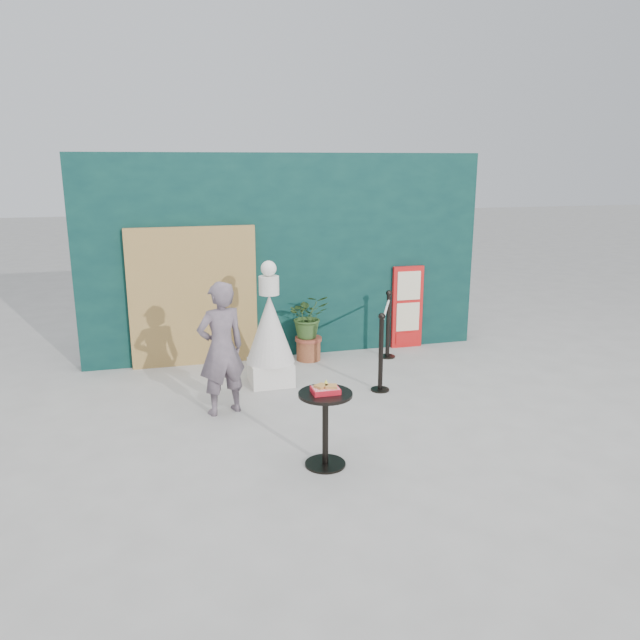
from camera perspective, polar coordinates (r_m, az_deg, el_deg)
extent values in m
plane|color=#ADAAA5|center=(6.85, 2.66, -10.56)|extent=(60.00, 60.00, 0.00)
cube|color=#092A29|center=(9.37, -3.12, 5.83)|extent=(6.00, 0.30, 3.00)
cube|color=tan|center=(9.07, -11.49, 2.06)|extent=(1.80, 0.08, 2.00)
imported|color=slate|center=(7.27, -9.02, -2.60)|extent=(0.66, 0.54, 1.58)
cube|color=red|center=(9.91, 7.98, 1.18)|extent=(0.50, 0.06, 1.30)
cube|color=beige|center=(9.81, 8.13, 3.13)|extent=(0.38, 0.02, 0.45)
cube|color=beige|center=(9.92, 8.03, 0.29)|extent=(0.38, 0.02, 0.45)
cube|color=red|center=(10.01, 7.96, -1.65)|extent=(0.38, 0.02, 0.18)
cube|color=white|center=(8.36, -4.53, -4.78)|extent=(0.55, 0.55, 0.30)
cone|color=silver|center=(8.18, -4.61, -0.78)|extent=(0.64, 0.64, 0.91)
cylinder|color=silver|center=(8.05, -4.69, 3.17)|extent=(0.26, 0.26, 0.24)
sphere|color=white|center=(8.01, -4.72, 4.72)|extent=(0.20, 0.20, 0.20)
cylinder|color=black|center=(6.25, 0.48, -13.01)|extent=(0.40, 0.40, 0.02)
cylinder|color=black|center=(6.10, 0.49, -10.09)|extent=(0.06, 0.06, 0.72)
cylinder|color=black|center=(5.96, 0.50, -6.81)|extent=(0.52, 0.52, 0.03)
cube|color=red|center=(5.94, 0.50, -6.45)|extent=(0.26, 0.19, 0.05)
cube|color=red|center=(5.93, 0.50, -6.20)|extent=(0.24, 0.17, 0.00)
cube|color=gold|center=(5.93, 0.10, -6.07)|extent=(0.15, 0.14, 0.02)
cube|color=#DEA551|center=(5.92, 1.02, -6.08)|extent=(0.13, 0.13, 0.02)
cone|color=yellow|center=(5.97, 0.56, -5.73)|extent=(0.06, 0.06, 0.06)
cylinder|color=#935A30|center=(9.30, -1.06, -2.77)|extent=(0.36, 0.36, 0.30)
cylinder|color=#993C32|center=(9.25, -1.06, -1.74)|extent=(0.40, 0.40, 0.05)
imported|color=#314F22|center=(9.16, -1.07, 0.37)|extent=(0.59, 0.51, 0.65)
cylinder|color=black|center=(8.16, 5.50, -6.35)|extent=(0.24, 0.24, 0.02)
cylinder|color=black|center=(8.01, 5.58, -3.20)|extent=(0.06, 0.06, 0.96)
sphere|color=black|center=(7.87, 5.67, 0.34)|extent=(0.09, 0.09, 0.09)
cylinder|color=black|center=(9.51, 6.16, -3.33)|extent=(0.24, 0.24, 0.02)
cylinder|color=black|center=(9.38, 6.24, -0.59)|extent=(0.06, 0.06, 0.96)
sphere|color=black|center=(9.26, 6.32, 2.46)|extent=(0.09, 0.09, 0.09)
cylinder|color=white|center=(8.59, 6.00, 0.77)|extent=(0.63, 1.31, 0.03)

